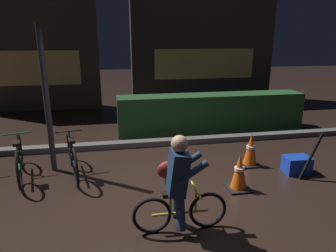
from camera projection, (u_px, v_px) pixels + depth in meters
name	position (u px, v px, depth m)	size (l,w,h in m)	color
ground_plane	(162.00, 193.00, 4.70)	(40.00, 40.00, 0.00)	black
sidewalk_curb	(146.00, 143.00, 6.76)	(12.00, 0.24, 0.12)	#56544F
hedge_row	(211.00, 112.00, 7.81)	(4.80, 0.70, 0.94)	#214723
storefront_left	(33.00, 39.00, 9.66)	(4.04, 0.54, 4.60)	#42382D
storefront_right	(204.00, 32.00, 11.28)	(5.45, 0.54, 5.11)	#383330
street_post	(47.00, 102.00, 5.17)	(0.10, 0.10, 2.54)	#2D2D33
parked_bike_left_mid	(19.00, 159.00, 5.14)	(0.49, 1.54, 0.73)	black
parked_bike_center_left	(72.00, 156.00, 5.26)	(0.47, 1.55, 0.73)	black
traffic_cone_near	(239.00, 172.00, 4.74)	(0.36, 0.36, 0.61)	black
traffic_cone_far	(251.00, 150.00, 5.66)	(0.36, 0.36, 0.63)	black
blue_crate	(297.00, 165.00, 5.37)	(0.44, 0.32, 0.30)	#193DB7
cyclist	(178.00, 184.00, 3.63)	(1.19, 0.51, 1.25)	black
closed_umbrella	(311.00, 156.00, 5.08)	(0.05, 0.05, 0.85)	black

